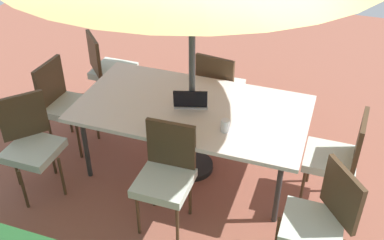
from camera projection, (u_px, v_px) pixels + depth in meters
The scene contains 11 objects.
ground_plane at pixel (192, 169), 4.87m from camera, with size 10.00×10.00×0.02m, color #935442.
dining_table at pixel (192, 111), 4.45m from camera, with size 2.21×1.20×0.77m.
chair_west at pixel (338, 155), 4.17m from camera, with size 0.47×0.46×0.98m.
chair_southeast at pixel (108, 67), 5.55m from camera, with size 0.59×0.59×0.98m.
chair_east at pixel (65, 101), 4.92m from camera, with size 0.47×0.46×0.98m.
chair_northwest at pixel (320, 218), 3.53m from camera, with size 0.58×0.58×0.98m.
chair_north at pixel (166, 173), 3.97m from camera, with size 0.46×0.47×0.98m.
chair_northeast at pixel (31, 142), 4.33m from camera, with size 0.59×0.59×0.98m.
chair_south at pixel (219, 86), 5.17m from camera, with size 0.48×0.49×0.98m.
laptop at pixel (191, 101), 4.42m from camera, with size 0.38×0.33×0.21m.
cup at pixel (225, 126), 4.07m from camera, with size 0.08×0.08×0.11m, color white.
Camera 1 is at (-1.22, 3.51, 3.18)m, focal length 43.17 mm.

